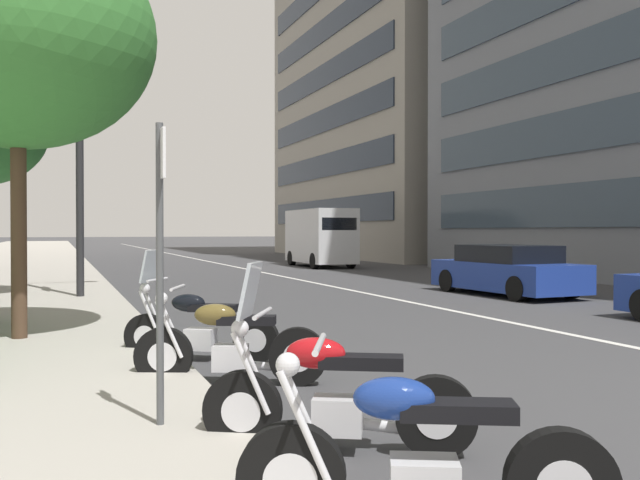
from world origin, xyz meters
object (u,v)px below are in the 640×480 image
at_px(delivery_van_ahead, 320,236).
at_px(street_lamp_with_banners, 92,68).
at_px(motorcycle_nearest_camera, 332,397).
at_px(motorcycle_far_end_row, 228,347).
at_px(motorcycle_by_sign_pole, 420,463).
at_px(car_mid_block_traffic, 507,271).
at_px(motorcycle_second_in_row, 197,328).
at_px(street_tree_mid_sidewalk, 18,34).
at_px(parking_sign_by_curb, 160,243).

height_order(delivery_van_ahead, street_lamp_with_banners, street_lamp_with_banners).
bearing_deg(motorcycle_nearest_camera, delivery_van_ahead, -83.13).
xyz_separation_m(motorcycle_far_end_row, delivery_van_ahead, (22.58, -9.94, 1.03)).
distance_m(delivery_van_ahead, street_lamp_with_banners, 17.39).
relative_size(motorcycle_by_sign_pole, motorcycle_far_end_row, 0.97).
bearing_deg(car_mid_block_traffic, motorcycle_second_in_row, 120.30).
bearing_deg(delivery_van_ahead, motorcycle_nearest_camera, 160.50).
xyz_separation_m(motorcycle_nearest_camera, motorcycle_second_in_row, (4.05, 0.25, -0.00)).
height_order(motorcycle_second_in_row, street_tree_mid_sidewalk, street_tree_mid_sidewalk).
relative_size(motorcycle_nearest_camera, motorcycle_second_in_row, 1.03).
bearing_deg(car_mid_block_traffic, motorcycle_by_sign_pole, 138.99).
xyz_separation_m(motorcycle_by_sign_pole, car_mid_block_traffic, (11.55, -9.28, 0.23)).
distance_m(car_mid_block_traffic, street_lamp_with_banners, 11.72).
height_order(motorcycle_second_in_row, parking_sign_by_curb, parking_sign_by_curb).
xyz_separation_m(parking_sign_by_curb, street_tree_mid_sidewalk, (5.18, 1.30, 2.95)).
xyz_separation_m(motorcycle_nearest_camera, street_tree_mid_sidewalk, (5.91, 2.49, 4.13)).
height_order(motorcycle_nearest_camera, delivery_van_ahead, delivery_van_ahead).
xyz_separation_m(motorcycle_nearest_camera, street_lamp_with_banners, (12.23, 1.18, 5.19)).
distance_m(motorcycle_nearest_camera, parking_sign_by_curb, 1.83).
height_order(motorcycle_nearest_camera, street_tree_mid_sidewalk, street_tree_mid_sidewalk).
height_order(motorcycle_far_end_row, motorcycle_second_in_row, motorcycle_second_in_row).
height_order(motorcycle_nearest_camera, motorcycle_far_end_row, motorcycle_nearest_camera).
distance_m(motorcycle_nearest_camera, street_tree_mid_sidewalk, 7.63).
height_order(motorcycle_far_end_row, street_tree_mid_sidewalk, street_tree_mid_sidewalk).
relative_size(delivery_van_ahead, street_tree_mid_sidewalk, 0.85).
bearing_deg(motorcycle_nearest_camera, car_mid_block_traffic, -104.33).
relative_size(car_mid_block_traffic, street_tree_mid_sidewalk, 0.73).
relative_size(motorcycle_by_sign_pole, motorcycle_nearest_camera, 1.02).
bearing_deg(street_lamp_with_banners, motorcycle_by_sign_pole, -175.38).
xyz_separation_m(motorcycle_second_in_row, car_mid_block_traffic, (6.03, -9.46, 0.21)).
relative_size(motorcycle_nearest_camera, car_mid_block_traffic, 0.43).
bearing_deg(motorcycle_second_in_row, delivery_van_ahead, -83.14).
xyz_separation_m(motorcycle_nearest_camera, parking_sign_by_curb, (0.73, 1.19, 1.18)).
relative_size(motorcycle_far_end_row, street_lamp_with_banners, 0.22).
distance_m(motorcycle_by_sign_pole, car_mid_block_traffic, 14.82).
bearing_deg(motorcycle_by_sign_pole, motorcycle_far_end_row, -62.39).
xyz_separation_m(delivery_van_ahead, street_tree_mid_sidewalk, (-19.18, 12.22, 3.12)).
height_order(delivery_van_ahead, street_tree_mid_sidewalk, street_tree_mid_sidewalk).
bearing_deg(car_mid_block_traffic, street_tree_mid_sidewalk, 107.38).
relative_size(motorcycle_by_sign_pole, street_lamp_with_banners, 0.21).
bearing_deg(parking_sign_by_curb, street_lamp_with_banners, -0.04).
distance_m(motorcycle_nearest_camera, car_mid_block_traffic, 13.65).
distance_m(parking_sign_by_curb, street_lamp_with_banners, 12.17).
distance_m(motorcycle_far_end_row, parking_sign_by_curb, 2.36).
xyz_separation_m(motorcycle_second_in_row, street_tree_mid_sidewalk, (1.87, 2.23, 4.14)).
bearing_deg(motorcycle_by_sign_pole, street_tree_mid_sidewalk, -46.15).
bearing_deg(motorcycle_far_end_row, delivery_van_ahead, -91.25).
bearing_deg(street_lamp_with_banners, car_mid_block_traffic, -101.68).
distance_m(motorcycle_by_sign_pole, parking_sign_by_curb, 2.75).
xyz_separation_m(car_mid_block_traffic, street_lamp_with_banners, (2.15, 10.39, 4.98)).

